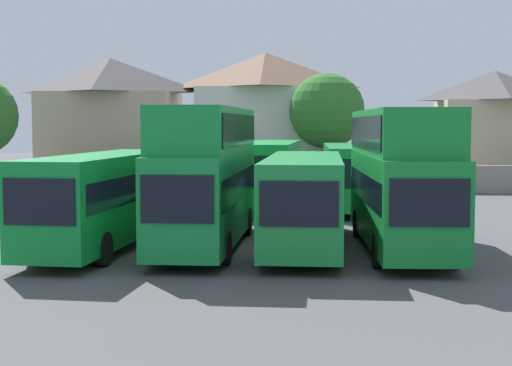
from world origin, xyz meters
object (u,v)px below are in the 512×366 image
house_terrace_right (494,127)px  house_terrace_left (111,120)px  bus_4 (401,172)px  bus_6 (271,171)px  bus_1 (105,195)px  bus_3 (304,196)px  bus_5 (204,172)px  house_terrace_centre (265,117)px  bus_7 (351,173)px  tree_left_of_lot (327,111)px  bus_2 (207,169)px

house_terrace_right → house_terrace_left: bearing=-178.9°
bus_4 → bus_6: size_ratio=0.95×
bus_1 → bus_3: 7.14m
bus_5 → house_terrace_centre: 17.42m
bus_7 → bus_5: bearing=-90.0°
bus_1 → bus_4: bus_4 is taller
bus_4 → tree_left_of_lot: (-2.33, 26.02, 2.53)m
bus_6 → tree_left_of_lot: size_ratio=1.42×
bus_6 → tree_left_of_lot: (3.02, 12.74, 3.32)m
house_terrace_left → house_terrace_centre: (11.62, 0.27, 0.18)m
house_terrace_left → bus_7: bearing=-43.9°
bus_2 → bus_3: 3.64m
house_terrace_centre → tree_left_of_lot: 6.31m
house_terrace_left → house_terrace_right: house_terrace_left is taller
bus_2 → tree_left_of_lot: size_ratio=1.39×
bus_6 → house_terrace_right: size_ratio=1.35×
bus_3 → house_terrace_left: size_ratio=1.13×
bus_1 → house_terrace_right: bearing=150.6°
bus_4 → house_terrace_centre: size_ratio=1.07×
bus_3 → tree_left_of_lot: size_ratio=1.44×
bus_3 → bus_1: bearing=-84.1°
house_terrace_right → house_terrace_centre: bearing=-179.1°
bus_7 → house_terrace_left: (-17.25, 16.62, 2.86)m
bus_6 → bus_1: bearing=-19.2°
bus_1 → house_terrace_right: house_terrace_right is taller
bus_6 → house_terrace_right: (15.24, 17.42, 2.23)m
bus_6 → bus_7: 4.16m
bus_1 → bus_7: (9.30, 13.81, -0.02)m
bus_5 → bus_7: bearing=89.4°
bus_5 → tree_left_of_lot: tree_left_of_lot is taller
bus_3 → bus_6: 13.03m
house_terrace_centre → house_terrace_right: house_terrace_centre is taller
bus_2 → bus_7: (5.69, 13.36, -0.92)m
bus_3 → house_terrace_centre: (-3.45, 30.03, 3.06)m
bus_7 → house_terrace_right: 20.56m
bus_4 → house_terrace_left: house_terrace_left is taller
bus_7 → bus_4: bearing=4.1°
bus_7 → bus_3: bearing=-10.4°
bus_5 → bus_6: bearing=86.4°
bus_1 → bus_4: 10.53m
bus_1 → bus_7: 16.65m
house_terrace_right → bus_1: bearing=-123.4°
bus_4 → bus_5: bearing=-148.9°
bus_4 → house_terrace_centre: bearing=-170.0°
house_terrace_left → tree_left_of_lot: 16.65m
bus_2 → bus_7: bus_2 is taller
house_terrace_left → house_terrace_right: 28.35m
bus_2 → tree_left_of_lot: tree_left_of_lot is taller
bus_3 → tree_left_of_lot: bearing=178.2°
house_terrace_left → house_terrace_right: size_ratio=1.21×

